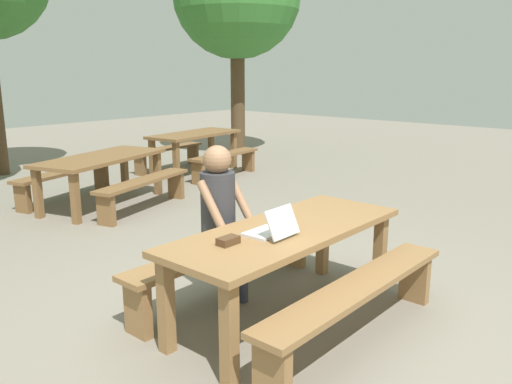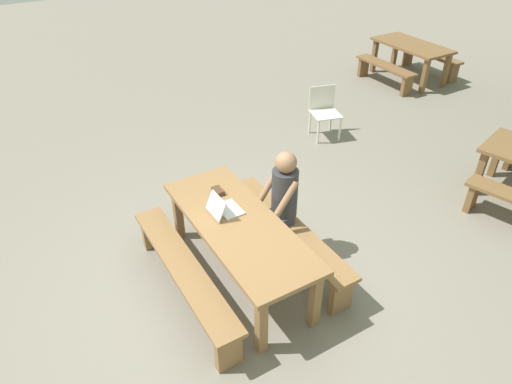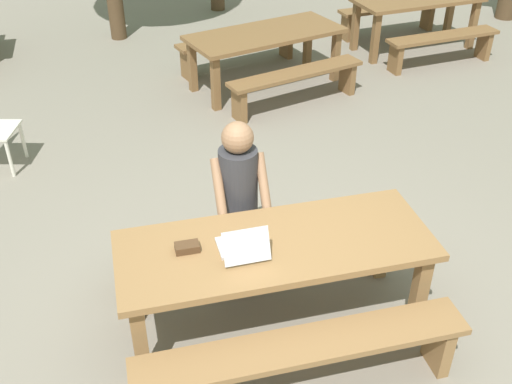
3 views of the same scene
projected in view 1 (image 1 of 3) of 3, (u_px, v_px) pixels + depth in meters
The scene contains 13 objects.
ground_plane at pixel (286, 317), 4.14m from camera, with size 30.00×30.00×0.00m, color gray.
picnic_table_front at pixel (287, 240), 3.99m from camera, with size 2.09×0.80×0.74m.
bench_near at pixel (357, 298), 3.66m from camera, with size 2.08×0.30×0.46m.
bench_far at pixel (228, 256), 4.46m from camera, with size 2.08×0.30×0.46m.
laptop at pixel (272, 228), 3.76m from camera, with size 0.30×0.32×0.22m.
small_pouch at pixel (228, 241), 3.58m from camera, with size 0.16×0.09×0.05m.
person_seated at pixel (221, 212), 4.27m from camera, with size 0.39×0.40×1.32m.
picnic_table_rear at pixel (195, 139), 9.64m from camera, with size 1.91×0.98×0.76m.
bench_rear_south at pixel (225, 159), 9.33m from camera, with size 1.67×0.49×0.44m.
bench_rear_north at pixel (168, 153), 10.09m from camera, with size 1.67×0.49×0.44m.
picnic_table_distant at pixel (101, 163), 7.37m from camera, with size 2.11×1.35×0.71m.
bench_distant_south at pixel (144, 187), 7.14m from camera, with size 1.77×0.78×0.44m.
bench_distant_north at pixel (65, 178), 7.73m from camera, with size 1.77×0.78×0.44m.
Camera 1 is at (-3.02, -2.32, 1.91)m, focal length 36.80 mm.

